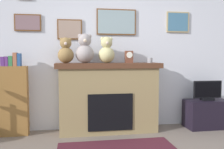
{
  "coord_description": "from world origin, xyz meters",
  "views": [
    {
      "loc": [
        -0.6,
        -2.17,
        1.22
      ],
      "look_at": [
        0.04,
        1.71,
        0.93
      ],
      "focal_mm": 39.08,
      "sensor_mm": 36.0,
      "label": 1
    }
  ],
  "objects_px": {
    "mantel_clock": "(129,57)",
    "television": "(207,91)",
    "candle_jar": "(150,60)",
    "teddy_bear_brown": "(85,50)",
    "teddy_bear_grey": "(107,51)",
    "teddy_bear_tan": "(66,52)",
    "fireplace": "(108,97)",
    "bookshelf": "(14,98)",
    "tv_stand": "(207,114)"
  },
  "relations": [
    {
      "from": "teddy_bear_brown",
      "to": "teddy_bear_grey",
      "type": "bearing_deg",
      "value": 0.01
    },
    {
      "from": "candle_jar",
      "to": "teddy_bear_tan",
      "type": "distance_m",
      "value": 1.37
    },
    {
      "from": "bookshelf",
      "to": "candle_jar",
      "type": "bearing_deg",
      "value": -1.32
    },
    {
      "from": "fireplace",
      "to": "candle_jar",
      "type": "height_order",
      "value": "candle_jar"
    },
    {
      "from": "fireplace",
      "to": "television",
      "type": "height_order",
      "value": "fireplace"
    },
    {
      "from": "teddy_bear_tan",
      "to": "teddy_bear_grey",
      "type": "height_order",
      "value": "teddy_bear_grey"
    },
    {
      "from": "mantel_clock",
      "to": "teddy_bear_grey",
      "type": "xyz_separation_m",
      "value": [
        -0.37,
        0.0,
        0.09
      ]
    },
    {
      "from": "teddy_bear_grey",
      "to": "fireplace",
      "type": "bearing_deg",
      "value": 31.38
    },
    {
      "from": "bookshelf",
      "to": "mantel_clock",
      "type": "relative_size",
      "value": 6.58
    },
    {
      "from": "candle_jar",
      "to": "mantel_clock",
      "type": "bearing_deg",
      "value": -179.8
    },
    {
      "from": "candle_jar",
      "to": "fireplace",
      "type": "bearing_deg",
      "value": 178.53
    },
    {
      "from": "television",
      "to": "teddy_bear_brown",
      "type": "relative_size",
      "value": 1.1
    },
    {
      "from": "mantel_clock",
      "to": "television",
      "type": "bearing_deg",
      "value": -2.1
    },
    {
      "from": "mantel_clock",
      "to": "fireplace",
      "type": "bearing_deg",
      "value": 176.77
    },
    {
      "from": "tv_stand",
      "to": "teddy_bear_grey",
      "type": "height_order",
      "value": "teddy_bear_grey"
    },
    {
      "from": "tv_stand",
      "to": "teddy_bear_brown",
      "type": "xyz_separation_m",
      "value": [
        -2.08,
        0.05,
        1.09
      ]
    },
    {
      "from": "bookshelf",
      "to": "fireplace",
      "type": "bearing_deg",
      "value": -1.25
    },
    {
      "from": "television",
      "to": "teddy_bear_tan",
      "type": "relative_size",
      "value": 1.27
    },
    {
      "from": "bookshelf",
      "to": "teddy_bear_grey",
      "type": "distance_m",
      "value": 1.61
    },
    {
      "from": "fireplace",
      "to": "teddy_bear_grey",
      "type": "distance_m",
      "value": 0.74
    },
    {
      "from": "fireplace",
      "to": "teddy_bear_grey",
      "type": "xyz_separation_m",
      "value": [
        -0.03,
        -0.02,
        0.74
      ]
    },
    {
      "from": "candle_jar",
      "to": "teddy_bear_tan",
      "type": "bearing_deg",
      "value": -179.98
    },
    {
      "from": "fireplace",
      "to": "teddy_bear_brown",
      "type": "relative_size",
      "value": 3.62
    },
    {
      "from": "fireplace",
      "to": "candle_jar",
      "type": "bearing_deg",
      "value": -1.47
    },
    {
      "from": "teddy_bear_grey",
      "to": "teddy_bear_tan",
      "type": "bearing_deg",
      "value": 180.0
    },
    {
      "from": "bookshelf",
      "to": "candle_jar",
      "type": "xyz_separation_m",
      "value": [
        2.16,
        -0.05,
        0.58
      ]
    },
    {
      "from": "bookshelf",
      "to": "mantel_clock",
      "type": "height_order",
      "value": "mantel_clock"
    },
    {
      "from": "mantel_clock",
      "to": "candle_jar",
      "type": "bearing_deg",
      "value": 0.2
    },
    {
      "from": "fireplace",
      "to": "tv_stand",
      "type": "relative_size",
      "value": 2.29
    },
    {
      "from": "candle_jar",
      "to": "teddy_bear_brown",
      "type": "bearing_deg",
      "value": -179.97
    },
    {
      "from": "teddy_bear_tan",
      "to": "teddy_bear_grey",
      "type": "distance_m",
      "value": 0.64
    },
    {
      "from": "television",
      "to": "teddy_bear_tan",
      "type": "bearing_deg",
      "value": 178.77
    },
    {
      "from": "fireplace",
      "to": "teddy_bear_grey",
      "type": "bearing_deg",
      "value": -148.62
    },
    {
      "from": "television",
      "to": "candle_jar",
      "type": "height_order",
      "value": "candle_jar"
    },
    {
      "from": "mantel_clock",
      "to": "teddy_bear_brown",
      "type": "distance_m",
      "value": 0.72
    },
    {
      "from": "mantel_clock",
      "to": "teddy_bear_brown",
      "type": "height_order",
      "value": "teddy_bear_brown"
    },
    {
      "from": "television",
      "to": "teddy_bear_grey",
      "type": "relative_size",
      "value": 1.21
    },
    {
      "from": "bookshelf",
      "to": "candle_jar",
      "type": "distance_m",
      "value": 2.24
    },
    {
      "from": "television",
      "to": "mantel_clock",
      "type": "height_order",
      "value": "mantel_clock"
    },
    {
      "from": "candle_jar",
      "to": "teddy_bear_tan",
      "type": "height_order",
      "value": "teddy_bear_tan"
    },
    {
      "from": "teddy_bear_tan",
      "to": "mantel_clock",
      "type": "bearing_deg",
      "value": -0.04
    },
    {
      "from": "teddy_bear_brown",
      "to": "bookshelf",
      "type": "bearing_deg",
      "value": 177.36
    },
    {
      "from": "bookshelf",
      "to": "candle_jar",
      "type": "height_order",
      "value": "bookshelf"
    },
    {
      "from": "television",
      "to": "candle_jar",
      "type": "relative_size",
      "value": 6.04
    },
    {
      "from": "mantel_clock",
      "to": "teddy_bear_tan",
      "type": "distance_m",
      "value": 1.01
    },
    {
      "from": "teddy_bear_brown",
      "to": "candle_jar",
      "type": "bearing_deg",
      "value": 0.03
    },
    {
      "from": "fireplace",
      "to": "tv_stand",
      "type": "height_order",
      "value": "fireplace"
    },
    {
      "from": "fireplace",
      "to": "bookshelf",
      "type": "bearing_deg",
      "value": 178.75
    },
    {
      "from": "television",
      "to": "teddy_bear_grey",
      "type": "distance_m",
      "value": 1.87
    },
    {
      "from": "teddy_bear_grey",
      "to": "candle_jar",
      "type": "bearing_deg",
      "value": 0.04
    }
  ]
}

